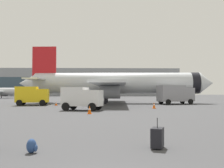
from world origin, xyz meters
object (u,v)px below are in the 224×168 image
Objects in this scene: rolling_suitcase at (157,138)px; traveller_backpack at (32,146)px; airplane_at_gate at (116,83)px; cargo_van at (82,97)px; service_truck at (32,95)px; safety_cone_near at (56,104)px; fuel_truck at (175,94)px; safety_cone_far at (154,105)px; safety_cone_mid at (90,110)px; airplane_taxiing at (2,91)px.

rolling_suitcase reaches higher than traveller_backpack.
cargo_van is at bearing -104.68° from airplane_at_gate.
safety_cone_near is (3.74, -0.16, -1.31)m from service_truck.
fuel_truck is 12.55m from safety_cone_far.
fuel_truck is 37.04m from traveller_backpack.
safety_cone_far is at bearing -24.13° from service_truck.
cargo_van is 8.02× the size of safety_cone_near.
rolling_suitcase is 4.40m from traveller_backpack.
safety_cone_near is at bearing 150.80° from safety_cone_far.
rolling_suitcase is at bearing -106.72° from fuel_truck.
service_truck is at bearing -152.06° from airplane_at_gate.
safety_cone_far reaches higher than safety_cone_mid.
traveller_backpack is (-4.36, -0.59, -0.16)m from rolling_suitcase.
traveller_backpack is (-1.03, -15.32, -0.16)m from safety_cone_mid.
safety_cone_near is 0.76× the size of safety_cone_mid.
airplane_at_gate is 12.36m from safety_cone_near.
cargo_van is at bearing 90.41° from traveller_backpack.
safety_cone_near is at bearing -142.89° from airplane_at_gate.
rolling_suitcase is (-10.06, -33.49, -1.38)m from fuel_truck.
safety_cone_far reaches higher than safety_cone_near.
safety_cone_far is at bearing 45.36° from safety_cone_mid.
airplane_at_gate reaches higher than safety_cone_mid.
cargo_van is at bearing -61.20° from airplane_taxiing.
airplane_taxiing is 20.56× the size of rolling_suitcase.
airplane_at_gate reaches higher than airplane_taxiing.
service_truck is 23.38m from fuel_truck.
safety_cone_mid is at bearing -125.51° from fuel_truck.
rolling_suitcase is (4.50, -19.52, -1.06)m from cargo_van.
service_truck is at bearing 113.42° from rolling_suitcase.
airplane_taxiing is 4.73× the size of cargo_van.
safety_cone_mid is 0.95× the size of safety_cone_far.
fuel_truck is 5.84× the size of rolling_suitcase.
fuel_truck is 20.19m from cargo_van.
rolling_suitcase is at bearing -77.01° from cargo_van.
safety_cone_near is (-4.85, 10.53, -1.16)m from cargo_van.
cargo_van reaches higher than safety_cone_far.
airplane_at_gate is 23.00m from safety_cone_mid.
safety_cone_near is at bearing -169.94° from fuel_truck.
rolling_suitcase is (9.35, -30.05, 0.10)m from safety_cone_near.
safety_cone_near is at bearing 111.44° from safety_cone_mid.
safety_cone_near reaches higher than traveller_backpack.
airplane_taxiing is 37.91× the size of safety_cone_near.
safety_cone_far is 24.60m from traveller_backpack.
safety_cone_mid is at bearing -98.76° from airplane_at_gate.
safety_cone_far is at bearing -29.20° from safety_cone_near.
safety_cone_far is 1.73× the size of traveller_backpack.
safety_cone_mid is (32.90, -62.52, -1.92)m from airplane_taxiing.
cargo_van is (-14.57, -13.98, -0.32)m from fuel_truck.
fuel_truck is 10.76× the size of safety_cone_near.
airplane_at_gate reaches higher than fuel_truck.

